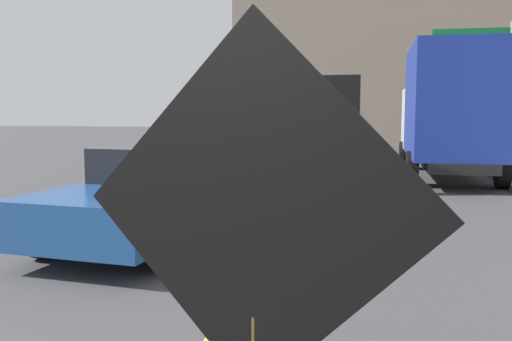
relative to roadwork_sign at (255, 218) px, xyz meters
The scene contains 10 objects.
lane_center_stripe 4.80m from the roadwork_sign, 100.90° to the left, with size 0.14×36.00×0.01m, color yellow.
roadwork_sign is the anchor object (origin of this frame).
arrow_board_trailer 10.54m from the roadwork_sign, 94.99° to the left, with size 1.60×1.88×2.70m.
box_truck 14.31m from the roadwork_sign, 81.37° to the left, with size 2.56×6.76×3.59m.
pickup_car 6.39m from the roadwork_sign, 115.78° to the left, with size 2.28×5.20×1.38m.
highway_guide_sign 19.60m from the roadwork_sign, 78.59° to the left, with size 2.79×0.22×5.00m.
far_building_block 27.48m from the roadwork_sign, 83.51° to the left, with size 19.54×8.06×7.72m, color gray.
traffic_cone_near_sign 2.08m from the roadwork_sign, 104.77° to the left, with size 0.36×0.36×0.73m.
traffic_cone_mid_lane 4.85m from the roadwork_sign, 95.45° to the left, with size 0.36×0.36×0.64m.
traffic_cone_far_lane 7.68m from the roadwork_sign, 92.60° to the left, with size 0.36×0.36×0.68m.
Camera 1 is at (1.40, -0.70, 1.92)m, focal length 39.12 mm.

